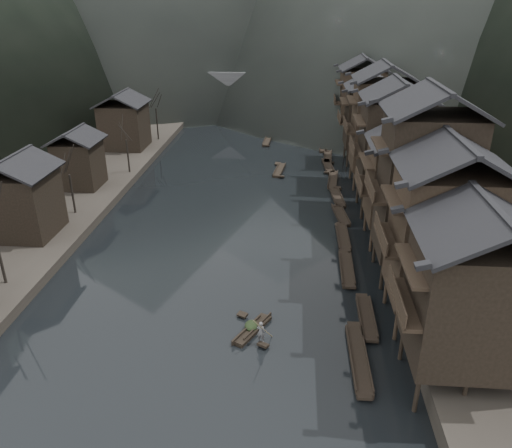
# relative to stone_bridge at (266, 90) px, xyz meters

# --- Properties ---
(water) EXTENTS (300.00, 300.00, 0.00)m
(water) POSITION_rel_stone_bridge_xyz_m (0.00, -72.00, -5.11)
(water) COLOR black
(water) RESTS_ON ground
(right_bank) EXTENTS (40.00, 200.00, 1.80)m
(right_bank) POSITION_rel_stone_bridge_xyz_m (35.00, -32.00, -4.21)
(right_bank) COLOR #2D2823
(right_bank) RESTS_ON ground
(left_bank) EXTENTS (40.00, 200.00, 1.20)m
(left_bank) POSITION_rel_stone_bridge_xyz_m (-35.00, -32.00, -4.51)
(left_bank) COLOR #2D2823
(left_bank) RESTS_ON ground
(stilt_houses) EXTENTS (9.00, 67.60, 17.08)m
(stilt_houses) POSITION_rel_stone_bridge_xyz_m (17.28, -52.82, 4.01)
(stilt_houses) COLOR black
(stilt_houses) RESTS_ON ground
(left_houses) EXTENTS (8.10, 53.20, 8.73)m
(left_houses) POSITION_rel_stone_bridge_xyz_m (-20.50, -51.88, 0.55)
(left_houses) COLOR black
(left_houses) RESTS_ON left_bank
(bare_trees) EXTENTS (3.84, 61.37, 7.68)m
(bare_trees) POSITION_rel_stone_bridge_xyz_m (-17.00, -55.01, 1.34)
(bare_trees) COLOR black
(bare_trees) RESTS_ON left_bank
(moored_sampans) EXTENTS (2.64, 61.76, 0.47)m
(moored_sampans) POSITION_rel_stone_bridge_xyz_m (11.67, -49.99, -4.91)
(moored_sampans) COLOR black
(moored_sampans) RESTS_ON water
(midriver_boats) EXTENTS (7.30, 25.30, 0.45)m
(midriver_boats) POSITION_rel_stone_bridge_xyz_m (4.02, -26.37, -4.91)
(midriver_boats) COLOR black
(midriver_boats) RESTS_ON water
(stone_bridge) EXTENTS (40.00, 6.00, 9.00)m
(stone_bridge) POSITION_rel_stone_bridge_xyz_m (0.00, 0.00, 0.00)
(stone_bridge) COLOR #4C4C4F
(stone_bridge) RESTS_ON ground
(hero_sampan) EXTENTS (2.81, 4.43, 0.43)m
(hero_sampan) POSITION_rel_stone_bridge_xyz_m (3.66, -75.30, -4.91)
(hero_sampan) COLOR black
(hero_sampan) RESTS_ON water
(cargo_heap) EXTENTS (1.01, 1.32, 0.61)m
(cargo_heap) POSITION_rel_stone_bridge_xyz_m (3.56, -75.11, -4.38)
(cargo_heap) COLOR black
(cargo_heap) RESTS_ON hero_sampan
(boatman) EXTENTS (0.70, 0.52, 1.73)m
(boatman) POSITION_rel_stone_bridge_xyz_m (4.40, -76.72, -3.81)
(boatman) COLOR #5E5E61
(boatman) RESTS_ON hero_sampan
(bamboo_pole) EXTENTS (1.38, 2.14, 2.95)m
(bamboo_pole) POSITION_rel_stone_bridge_xyz_m (4.60, -76.72, -1.48)
(bamboo_pole) COLOR #8C7A51
(bamboo_pole) RESTS_ON boatman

